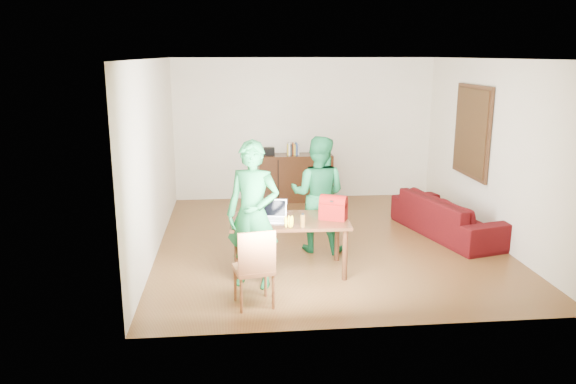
{
  "coord_description": "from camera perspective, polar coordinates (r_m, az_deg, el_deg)",
  "views": [
    {
      "loc": [
        -1.39,
        -7.97,
        2.77
      ],
      "look_at": [
        -0.68,
        -0.91,
        1.02
      ],
      "focal_mm": 35.0,
      "sensor_mm": 36.0,
      "label": 1
    }
  ],
  "objects": [
    {
      "name": "sofa",
      "position": [
        9.12,
        16.02,
        -2.34
      ],
      "size": [
        1.33,
        2.25,
        0.62
      ],
      "primitive_type": "imported",
      "rotation": [
        0.0,
        0.0,
        1.83
      ],
      "color": "#3D080E",
      "rests_on": "ground"
    },
    {
      "name": "red_bag",
      "position": [
        7.2,
        4.63,
        -1.81
      ],
      "size": [
        0.39,
        0.32,
        0.25
      ],
      "primitive_type": "cube",
      "rotation": [
        0.0,
        0.0,
        -0.43
      ],
      "color": "#6C0708",
      "rests_on": "table"
    },
    {
      "name": "bananas",
      "position": [
        6.86,
        0.1,
        -3.39
      ],
      "size": [
        0.16,
        0.11,
        0.06
      ],
      "primitive_type": null,
      "rotation": [
        0.0,
        0.0,
        -0.11
      ],
      "color": "yellow",
      "rests_on": "table"
    },
    {
      "name": "person_near",
      "position": [
        6.72,
        -3.58,
        -2.33
      ],
      "size": [
        0.76,
        0.63,
        1.79
      ],
      "primitive_type": "imported",
      "rotation": [
        0.0,
        0.0,
        -0.35
      ],
      "color": "#135528",
      "rests_on": "ground"
    },
    {
      "name": "bottle",
      "position": [
        6.86,
        1.51,
        -2.87
      ],
      "size": [
        0.06,
        0.06,
        0.18
      ],
      "primitive_type": "cylinder",
      "rotation": [
        0.0,
        0.0,
        -0.11
      ],
      "color": "brown",
      "rests_on": "table"
    },
    {
      "name": "table",
      "position": [
        7.23,
        0.16,
        -3.43
      ],
      "size": [
        1.54,
        0.9,
        0.7
      ],
      "rotation": [
        0.0,
        0.0,
        -0.04
      ],
      "color": "black",
      "rests_on": "ground"
    },
    {
      "name": "laptop",
      "position": [
        7.12,
        -1.62,
        -2.6
      ],
      "size": [
        0.38,
        0.3,
        0.24
      ],
      "rotation": [
        0.0,
        0.0,
        -0.17
      ],
      "color": "white",
      "rests_on": "table"
    },
    {
      "name": "person_far",
      "position": [
        7.97,
        3.06,
        -0.23
      ],
      "size": [
        0.97,
        0.86,
        1.66
      ],
      "primitive_type": "imported",
      "rotation": [
        0.0,
        0.0,
        2.8
      ],
      "color": "#145A2F",
      "rests_on": "ground"
    },
    {
      "name": "room",
      "position": [
        8.35,
        4.04,
        3.76
      ],
      "size": [
        5.2,
        5.7,
        2.9
      ],
      "color": "#4E2713",
      "rests_on": "ground"
    },
    {
      "name": "chair",
      "position": [
        6.38,
        -3.47,
        -9.21
      ],
      "size": [
        0.48,
        0.47,
        0.92
      ],
      "rotation": [
        0.0,
        0.0,
        0.19
      ],
      "color": "brown",
      "rests_on": "ground"
    }
  ]
}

